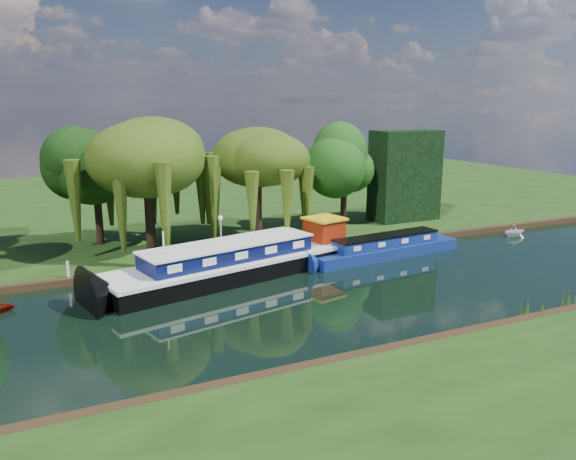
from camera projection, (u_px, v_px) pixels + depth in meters
name	position (u px, v px, depth m)	size (l,w,h in m)	color
ground	(273.00, 303.00, 31.12)	(120.00, 120.00, 0.00)	black
far_bank	(149.00, 202.00, 61.12)	(120.00, 52.00, 0.45)	#13330E
dutch_barge	(244.00, 261.00, 36.09)	(18.50, 7.97, 3.81)	black
narrowboat	(386.00, 248.00, 40.34)	(12.24, 3.13, 1.77)	navy
white_cruiser	(514.00, 236.00, 46.64)	(1.83, 2.11, 1.11)	silver
willow_left	(147.00, 159.00, 39.65)	(7.45, 7.45, 8.93)	black
willow_right	(257.00, 168.00, 42.14)	(6.34, 6.34, 7.73)	black
tree_far_mid	(95.00, 171.00, 41.14)	(4.90, 4.90, 8.01)	black
tree_far_right	(344.00, 165.00, 47.73)	(4.63, 4.63, 7.57)	black
conifer_hedge	(405.00, 175.00, 50.29)	(6.00, 3.00, 8.00)	black
lamppost	(221.00, 224.00, 40.06)	(0.36, 0.36, 2.56)	silver
mooring_posts	(217.00, 252.00, 38.12)	(19.16, 0.16, 1.00)	silver
reeds_near	(465.00, 322.00, 27.12)	(33.70, 1.50, 1.10)	#1B4612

